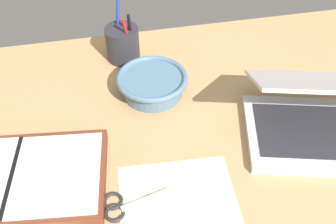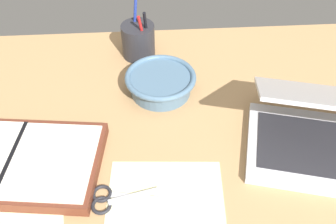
{
  "view_description": "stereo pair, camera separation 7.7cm",
  "coord_description": "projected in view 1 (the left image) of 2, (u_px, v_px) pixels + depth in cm",
  "views": [
    {
      "loc": [
        -10.55,
        -46.45,
        63.43
      ],
      "look_at": [
        0.83,
        7.67,
        9.0
      ],
      "focal_mm": 40.0,
      "sensor_mm": 36.0,
      "label": 1
    },
    {
      "loc": [
        -2.87,
        -47.51,
        63.43
      ],
      "look_at": [
        0.83,
        7.67,
        9.0
      ],
      "focal_mm": 40.0,
      "sensor_mm": 36.0,
      "label": 2
    }
  ],
  "objects": [
    {
      "name": "scissors",
      "position": [
        122.0,
        205.0,
        0.69
      ],
      "size": [
        12.94,
        6.47,
        0.8
      ],
      "rotation": [
        0.0,
        0.0,
        0.02
      ],
      "color": "#B7B7BC",
      "rests_on": "desk_top"
    },
    {
      "name": "bowl",
      "position": [
        152.0,
        83.0,
        0.9
      ],
      "size": [
        17.25,
        17.25,
        5.26
      ],
      "color": "slate",
      "rests_on": "desk_top"
    },
    {
      "name": "planner",
      "position": [
        14.0,
        179.0,
        0.72
      ],
      "size": [
        37.56,
        25.39,
        3.07
      ],
      "rotation": [
        0.0,
        0.0,
        -0.12
      ],
      "color": "brown",
      "rests_on": "desk_top"
    },
    {
      "name": "pen_cup",
      "position": [
        123.0,
        43.0,
        1.0
      ],
      "size": [
        8.88,
        8.88,
        16.23
      ],
      "color": "#28282D",
      "rests_on": "desk_top"
    },
    {
      "name": "desk_top",
      "position": [
        172.0,
        165.0,
        0.78
      ],
      "size": [
        140.0,
        100.0,
        2.0
      ],
      "primitive_type": "cube",
      "color": "tan",
      "rests_on": "ground"
    },
    {
      "name": "laptop",
      "position": [
        326.0,
        117.0,
        0.8
      ],
      "size": [
        38.53,
        33.83,
        16.91
      ],
      "rotation": [
        0.0,
        0.0,
        -0.26
      ],
      "color": "silver",
      "rests_on": "desk_top"
    }
  ]
}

